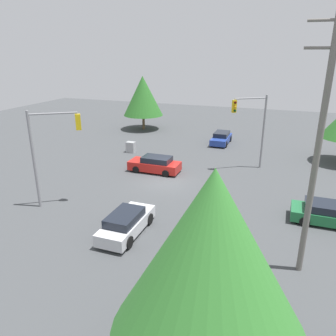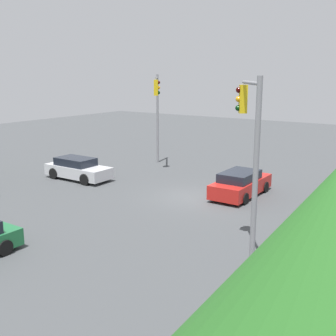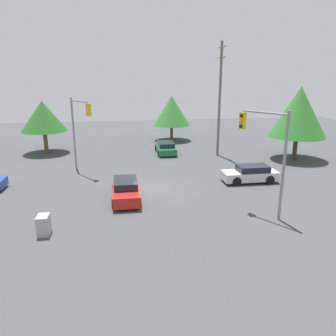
% 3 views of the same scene
% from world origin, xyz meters
% --- Properties ---
extents(ground_plane, '(80.00, 80.00, 0.00)m').
position_xyz_m(ground_plane, '(0.00, 0.00, 0.00)').
color(ground_plane, '#424447').
extents(sedan_silver, '(1.87, 4.52, 1.40)m').
position_xyz_m(sedan_silver, '(-0.76, 8.34, 0.68)').
color(sedan_silver, silver).
rests_on(sedan_silver, ground_plane).
extents(sedan_red, '(4.52, 1.96, 1.42)m').
position_xyz_m(sedan_red, '(1.68, -1.94, 0.68)').
color(sedan_red, red).
rests_on(sedan_red, ground_plane).
extents(sedan_green, '(4.43, 2.05, 1.32)m').
position_xyz_m(sedan_green, '(-11.91, 2.87, 0.64)').
color(sedan_green, '#1E6638').
rests_on(sedan_green, ground_plane).
extents(traffic_signal_main, '(2.83, 2.06, 6.63)m').
position_xyz_m(traffic_signal_main, '(5.51, 6.54, 4.48)').
color(traffic_signal_main, gray).
rests_on(traffic_signal_main, ground_plane).
extents(traffic_signal_cross, '(2.77, 1.99, 6.61)m').
position_xyz_m(traffic_signal_cross, '(-6.00, -5.69, 4.46)').
color(traffic_signal_cross, gray).
rests_on(traffic_signal_cross, ground_plane).
extents(utility_pole_tall, '(2.20, 0.28, 11.85)m').
position_xyz_m(utility_pole_tall, '(-10.26, 8.42, 6.23)').
color(utility_pole_tall, slate).
rests_on(utility_pole_tall, ground_plane).
extents(electrical_cabinet, '(0.90, 0.64, 1.12)m').
position_xyz_m(electrical_cabinet, '(6.37, -6.57, 0.56)').
color(electrical_cabinet, '#9EA0A3').
rests_on(electrical_cabinet, ground_plane).
extents(tree_behind, '(4.90, 4.90, 5.89)m').
position_xyz_m(tree_behind, '(-19.45, 4.78, 3.96)').
color(tree_behind, brown).
rests_on(tree_behind, ground_plane).
extents(tree_far, '(5.71, 5.71, 7.47)m').
position_xyz_m(tree_far, '(-7.40, 15.92, 4.91)').
color(tree_far, '#4C3823').
rests_on(tree_far, ground_plane).
extents(tree_corner, '(5.02, 5.02, 5.81)m').
position_xyz_m(tree_corner, '(-14.36, -10.49, 4.12)').
color(tree_corner, brown).
rests_on(tree_corner, ground_plane).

